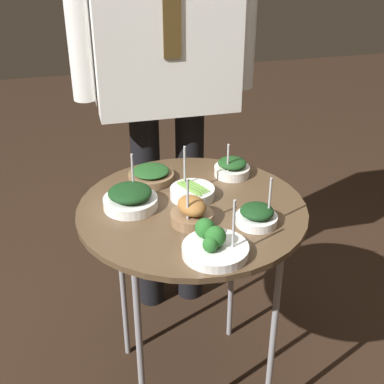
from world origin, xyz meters
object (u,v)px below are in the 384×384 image
at_px(bowl_spinach_far_rim, 232,168).
at_px(bowl_spinach_front_left, 151,174).
at_px(serving_cart, 192,222).
at_px(bowl_asparagus_back_left, 192,192).
at_px(bowl_broccoli_mid_right, 213,245).
at_px(bowl_roast_mid_left, 192,212).
at_px(waiter_figure, 165,39).
at_px(bowl_spinach_back_right, 257,216).
at_px(bowl_spinach_front_right, 130,198).

bearing_deg(bowl_spinach_far_rim, bowl_spinach_front_left, 172.83).
distance_m(serving_cart, bowl_spinach_far_rim, 0.26).
height_order(bowl_asparagus_back_left, bowl_spinach_front_left, bowl_asparagus_back_left).
bearing_deg(bowl_spinach_far_rim, serving_cart, -136.40).
height_order(serving_cart, bowl_asparagus_back_left, bowl_asparagus_back_left).
bearing_deg(bowl_broccoli_mid_right, bowl_roast_mid_left, 95.89).
distance_m(bowl_spinach_front_left, waiter_figure, 0.48).
height_order(bowl_spinach_back_right, bowl_spinach_front_left, bowl_spinach_back_right).
height_order(serving_cart, bowl_spinach_far_rim, bowl_spinach_far_rim).
xyz_separation_m(bowl_asparagus_back_left, bowl_broccoli_mid_right, (-0.02, -0.30, 0.01)).
height_order(serving_cart, bowl_spinach_back_right, bowl_spinach_back_right).
xyz_separation_m(bowl_spinach_back_right, waiter_figure, (-0.12, 0.63, 0.35)).
bearing_deg(bowl_spinach_far_rim, bowl_spinach_back_right, -94.56).
distance_m(bowl_spinach_back_right, bowl_roast_mid_left, 0.18).
relative_size(bowl_spinach_front_right, bowl_spinach_front_left, 1.09).
bearing_deg(bowl_roast_mid_left, serving_cart, 75.69).
distance_m(bowl_broccoli_mid_right, bowl_spinach_front_left, 0.45).
distance_m(bowl_spinach_far_rim, bowl_spinach_back_right, 0.30).
bearing_deg(bowl_roast_mid_left, bowl_broccoli_mid_right, -84.11).
bearing_deg(bowl_asparagus_back_left, bowl_broccoli_mid_right, -93.81).
bearing_deg(bowl_spinach_front_right, bowl_spinach_back_right, -28.04).
distance_m(serving_cart, waiter_figure, 0.66).
distance_m(serving_cart, bowl_roast_mid_left, 0.12).
bearing_deg(serving_cart, waiter_figure, 86.76).
bearing_deg(bowl_spinach_front_right, waiter_figure, 65.76).
bearing_deg(bowl_asparagus_back_left, serving_cart, -104.71).
height_order(bowl_spinach_far_rim, waiter_figure, waiter_figure).
relative_size(serving_cart, bowl_asparagus_back_left, 4.75).
bearing_deg(bowl_spinach_far_rim, bowl_asparagus_back_left, -145.31).
distance_m(bowl_spinach_front_right, bowl_spinach_front_left, 0.18).
bearing_deg(bowl_spinach_front_right, serving_cart, -13.64).
height_order(bowl_spinach_far_rim, bowl_spinach_back_right, bowl_spinach_back_right).
bearing_deg(bowl_broccoli_mid_right, serving_cart, 88.80).
distance_m(bowl_spinach_front_right, bowl_broccoli_mid_right, 0.33).
distance_m(bowl_asparagus_back_left, bowl_spinach_front_left, 0.18).
bearing_deg(bowl_spinach_far_rim, bowl_spinach_front_right, -160.35).
bearing_deg(bowl_asparagus_back_left, bowl_spinach_front_right, -175.91).
height_order(bowl_asparagus_back_left, bowl_spinach_front_right, bowl_asparagus_back_left).
height_order(serving_cart, bowl_spinach_front_left, bowl_spinach_front_left).
bearing_deg(bowl_broccoli_mid_right, bowl_spinach_back_right, 34.46).
distance_m(bowl_asparagus_back_left, bowl_spinach_back_right, 0.23).
bearing_deg(bowl_spinach_front_left, bowl_broccoli_mid_right, -79.59).
distance_m(serving_cart, bowl_asparagus_back_left, 0.09).
bearing_deg(bowl_spinach_front_left, bowl_asparagus_back_left, -55.19).
height_order(bowl_spinach_front_right, bowl_roast_mid_left, bowl_roast_mid_left).
bearing_deg(serving_cart, bowl_spinach_front_right, 166.36).
height_order(serving_cart, bowl_broccoli_mid_right, bowl_broccoli_mid_right).
relative_size(bowl_broccoli_mid_right, bowl_roast_mid_left, 1.12).
height_order(bowl_asparagus_back_left, bowl_broccoli_mid_right, bowl_broccoli_mid_right).
distance_m(bowl_asparagus_back_left, bowl_roast_mid_left, 0.14).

